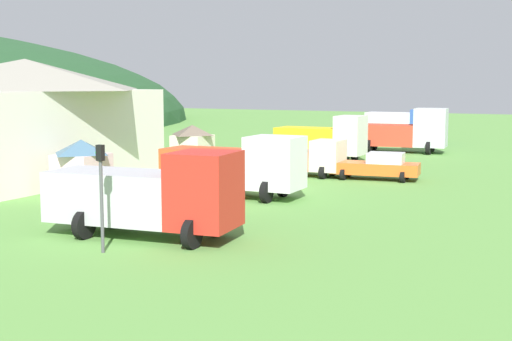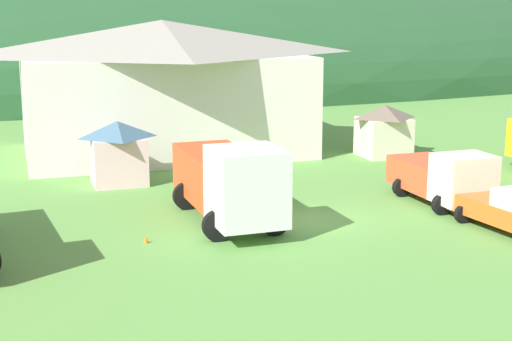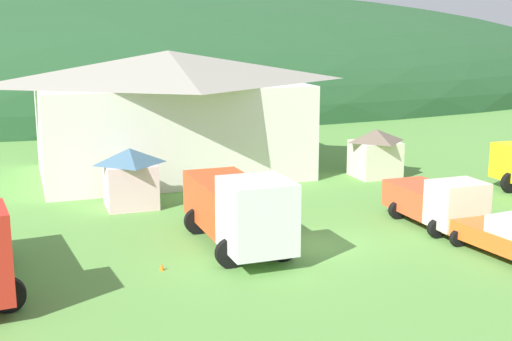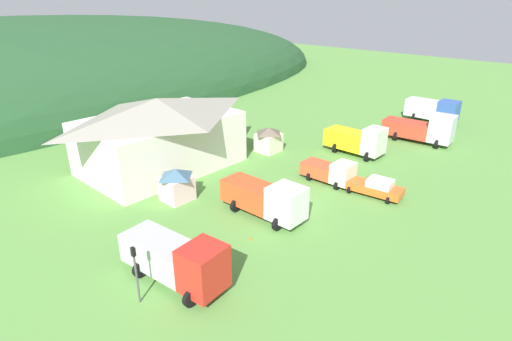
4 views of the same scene
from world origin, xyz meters
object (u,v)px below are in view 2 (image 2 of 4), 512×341
light_truck_cream (444,177)px  play_shed_cream (384,130)px  play_shed_pink (118,152)px  traffic_cone_near_pickup (146,243)px  heavy_rig_white (229,180)px  depot_building (163,85)px

light_truck_cream → play_shed_cream: bearing=165.0°
play_shed_pink → traffic_cone_near_pickup: size_ratio=5.15×
traffic_cone_near_pickup → play_shed_cream: bearing=37.1°
light_truck_cream → traffic_cone_near_pickup: bearing=-84.8°
play_shed_cream → light_truck_cream: bearing=-103.9°
play_shed_cream → play_shed_pink: (-14.64, -2.14, 0.05)m
light_truck_cream → traffic_cone_near_pickup: 12.68m
play_shed_pink → heavy_rig_white: size_ratio=0.39×
traffic_cone_near_pickup → light_truck_cream: bearing=6.2°
play_shed_cream → heavy_rig_white: 15.23m
play_shed_cream → play_shed_pink: bearing=-171.7°
play_shed_cream → traffic_cone_near_pickup: (-15.02, -11.38, -1.45)m
heavy_rig_white → light_truck_cream: 9.13m
light_truck_cream → traffic_cone_near_pickup: light_truck_cream is taller
play_shed_cream → traffic_cone_near_pickup: size_ratio=4.98×
play_shed_cream → traffic_cone_near_pickup: bearing=-142.9°
play_shed_pink → heavy_rig_white: bearing=-68.5°
play_shed_pink → light_truck_cream: play_shed_pink is taller
light_truck_cream → play_shed_pink: bearing=-124.0°
traffic_cone_near_pickup → play_shed_pink: bearing=87.6°
play_shed_pink → light_truck_cream: (12.16, -7.86, -0.33)m
depot_building → heavy_rig_white: (-0.51, -14.87, -2.10)m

